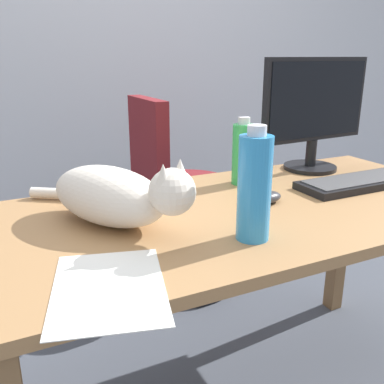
{
  "coord_description": "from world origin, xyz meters",
  "views": [
    {
      "loc": [
        -0.66,
        -0.99,
        1.13
      ],
      "look_at": [
        -0.17,
        0.02,
        0.77
      ],
      "focal_mm": 39.86,
      "sensor_mm": 36.0,
      "label": 1
    }
  ],
  "objects_px": {
    "computer_mouse": "(265,198)",
    "keyboard": "(359,182)",
    "office_chair": "(177,209)",
    "water_bottle": "(254,187)",
    "spray_bottle": "(243,153)",
    "monitor": "(315,110)",
    "cat": "(115,195)"
  },
  "relations": [
    {
      "from": "computer_mouse",
      "to": "keyboard",
      "type": "bearing_deg",
      "value": 1.25
    },
    {
      "from": "office_chair",
      "to": "computer_mouse",
      "type": "bearing_deg",
      "value": -94.61
    },
    {
      "from": "keyboard",
      "to": "water_bottle",
      "type": "relative_size",
      "value": 1.61
    },
    {
      "from": "keyboard",
      "to": "water_bottle",
      "type": "height_order",
      "value": "water_bottle"
    },
    {
      "from": "water_bottle",
      "to": "keyboard",
      "type": "bearing_deg",
      "value": 19.98
    },
    {
      "from": "spray_bottle",
      "to": "monitor",
      "type": "bearing_deg",
      "value": 8.1
    },
    {
      "from": "keyboard",
      "to": "spray_bottle",
      "type": "relative_size",
      "value": 1.93
    },
    {
      "from": "cat",
      "to": "spray_bottle",
      "type": "bearing_deg",
      "value": 19.33
    },
    {
      "from": "cat",
      "to": "spray_bottle",
      "type": "relative_size",
      "value": 2.44
    },
    {
      "from": "office_chair",
      "to": "water_bottle",
      "type": "xyz_separation_m",
      "value": [
        -0.24,
        -1.0,
        0.42
      ]
    },
    {
      "from": "office_chair",
      "to": "spray_bottle",
      "type": "height_order",
      "value": "office_chair"
    },
    {
      "from": "monitor",
      "to": "cat",
      "type": "bearing_deg",
      "value": -165.12
    },
    {
      "from": "cat",
      "to": "water_bottle",
      "type": "relative_size",
      "value": 2.03
    },
    {
      "from": "office_chair",
      "to": "keyboard",
      "type": "xyz_separation_m",
      "value": [
        0.32,
        -0.79,
        0.3
      ]
    },
    {
      "from": "monitor",
      "to": "spray_bottle",
      "type": "distance_m",
      "value": 0.36
    },
    {
      "from": "office_chair",
      "to": "cat",
      "type": "distance_m",
      "value": 0.99
    },
    {
      "from": "monitor",
      "to": "water_bottle",
      "type": "bearing_deg",
      "value": -141.4
    },
    {
      "from": "keyboard",
      "to": "computer_mouse",
      "type": "bearing_deg",
      "value": -178.75
    },
    {
      "from": "water_bottle",
      "to": "monitor",
      "type": "bearing_deg",
      "value": 38.6
    },
    {
      "from": "computer_mouse",
      "to": "water_bottle",
      "type": "relative_size",
      "value": 0.4
    },
    {
      "from": "office_chair",
      "to": "cat",
      "type": "height_order",
      "value": "office_chair"
    },
    {
      "from": "computer_mouse",
      "to": "spray_bottle",
      "type": "relative_size",
      "value": 0.48
    },
    {
      "from": "office_chair",
      "to": "water_bottle",
      "type": "bearing_deg",
      "value": -103.51
    },
    {
      "from": "keyboard",
      "to": "computer_mouse",
      "type": "xyz_separation_m",
      "value": [
        -0.39,
        -0.01,
        0.0
      ]
    },
    {
      "from": "monitor",
      "to": "water_bottle",
      "type": "distance_m",
      "value": 0.73
    },
    {
      "from": "monitor",
      "to": "keyboard",
      "type": "relative_size",
      "value": 1.09
    },
    {
      "from": "monitor",
      "to": "spray_bottle",
      "type": "xyz_separation_m",
      "value": [
        -0.34,
        -0.05,
        -0.12
      ]
    },
    {
      "from": "office_chair",
      "to": "keyboard",
      "type": "relative_size",
      "value": 2.17
    },
    {
      "from": "monitor",
      "to": "computer_mouse",
      "type": "relative_size",
      "value": 4.37
    },
    {
      "from": "cat",
      "to": "water_bottle",
      "type": "height_order",
      "value": "water_bottle"
    },
    {
      "from": "keyboard",
      "to": "computer_mouse",
      "type": "distance_m",
      "value": 0.39
    },
    {
      "from": "office_chair",
      "to": "spray_bottle",
      "type": "relative_size",
      "value": 4.19
    }
  ]
}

